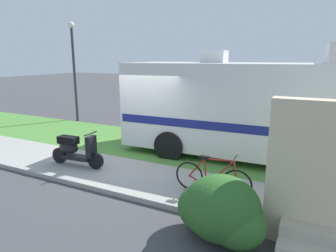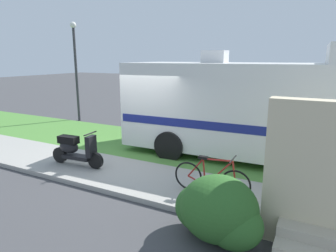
% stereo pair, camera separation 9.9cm
% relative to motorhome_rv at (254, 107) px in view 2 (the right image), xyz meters
% --- Properties ---
extents(ground_plane, '(80.00, 80.00, 0.00)m').
position_rel_motorhome_rv_xyz_m(ground_plane, '(-3.04, -1.79, -1.59)').
color(ground_plane, '#424244').
extents(sidewalk, '(24.00, 2.00, 0.12)m').
position_rel_motorhome_rv_xyz_m(sidewalk, '(-3.04, -2.99, -1.53)').
color(sidewalk, '#9E9B93').
rests_on(sidewalk, ground).
extents(grass_strip, '(24.00, 3.40, 0.08)m').
position_rel_motorhome_rv_xyz_m(grass_strip, '(-3.04, -0.29, -1.55)').
color(grass_strip, '#4C8438').
rests_on(grass_strip, ground).
extents(motorhome_rv, '(7.47, 2.91, 3.35)m').
position_rel_motorhome_rv_xyz_m(motorhome_rv, '(0.00, 0.00, 0.00)').
color(motorhome_rv, silver).
rests_on(motorhome_rv, ground).
extents(scooter, '(1.64, 0.50, 0.97)m').
position_rel_motorhome_rv_xyz_m(scooter, '(-4.05, -3.13, -1.01)').
color(scooter, black).
rests_on(scooter, ground).
extents(bicycle, '(1.71, 0.52, 0.88)m').
position_rel_motorhome_rv_xyz_m(bicycle, '(-0.16, -3.12, -1.10)').
color(bicycle, black).
rests_on(bicycle, ground).
extents(pickup_truck_near, '(5.81, 2.36, 1.75)m').
position_rel_motorhome_rv_xyz_m(pickup_truck_near, '(-1.70, 4.44, -0.65)').
color(pickup_truck_near, '#B7B29E').
rests_on(pickup_truck_near, ground).
extents(porch_steps, '(2.00, 1.26, 2.40)m').
position_rel_motorhome_rv_xyz_m(porch_steps, '(2.06, -4.08, -0.62)').
color(porch_steps, '#B2A893').
rests_on(porch_steps, ground).
extents(bush_by_porch, '(1.57, 1.17, 1.11)m').
position_rel_motorhome_rv_xyz_m(bush_by_porch, '(0.44, -4.47, -1.07)').
color(bush_by_porch, '#2D6026').
rests_on(bush_by_porch, ground).
extents(bottle_green, '(0.07, 0.07, 0.29)m').
position_rel_motorhome_rv_xyz_m(bottle_green, '(2.03, -3.11, -1.35)').
color(bottle_green, '#19722D').
rests_on(bottle_green, ground).
extents(street_lamp_post, '(0.28, 0.28, 4.59)m').
position_rel_motorhome_rv_xyz_m(street_lamp_post, '(-8.67, 1.81, 1.17)').
color(street_lamp_post, '#333338').
rests_on(street_lamp_post, ground).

